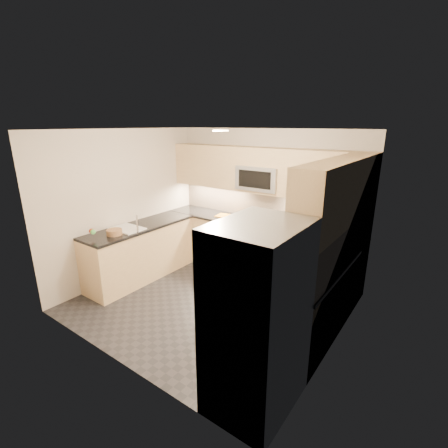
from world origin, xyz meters
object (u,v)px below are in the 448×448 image
fruit_basket (114,232)px  utensil_bowl (341,235)px  gas_range (255,249)px  microwave (260,178)px  refrigerator (257,319)px  cutting_board (227,216)px

fruit_basket → utensil_bowl: bearing=32.3°
utensil_bowl → gas_range: bearing=-179.6°
utensil_bowl → fruit_basket: 3.41m
microwave → refrigerator: bearing=-60.4°
utensil_bowl → microwave: bearing=175.5°
utensil_bowl → cutting_board: utensil_bowl is taller
utensil_bowl → cutting_board: (-2.08, 0.03, -0.06)m
microwave → fruit_basket: (-1.44, -1.94, -0.72)m
refrigerator → cutting_board: refrigerator is taller
cutting_board → gas_range: bearing=-3.5°
gas_range → refrigerator: (1.45, -2.43, 0.45)m
refrigerator → utensil_bowl: (0.00, 2.44, 0.11)m
refrigerator → gas_range: bearing=120.9°
utensil_bowl → cutting_board: bearing=179.2°
gas_range → microwave: size_ratio=1.20×
microwave → fruit_basket: 2.52m
utensil_bowl → fruit_basket: (-2.89, -1.82, -0.03)m
gas_range → utensil_bowl: utensil_bowl is taller
refrigerator → cutting_board: (-2.08, 2.46, 0.05)m
fruit_basket → refrigerator: bearing=-12.0°
microwave → utensil_bowl: (1.45, -0.11, -0.69)m
gas_range → fruit_basket: (-1.44, -1.81, 0.53)m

